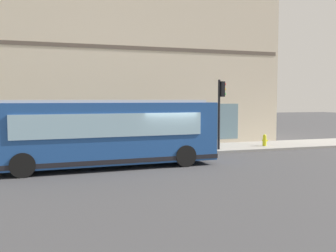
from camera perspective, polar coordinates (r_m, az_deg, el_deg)
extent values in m
plane|color=#38383A|center=(18.00, -0.30, -5.87)|extent=(120.00, 120.00, 0.00)
cube|color=gray|center=(22.22, -3.82, -3.79)|extent=(3.70, 40.00, 0.15)
cube|color=beige|center=(27.12, -6.58, 9.54)|extent=(6.52, 20.62, 11.42)
cube|color=brown|center=(24.17, -5.08, 11.59)|extent=(0.36, 20.21, 0.24)
cube|color=slate|center=(23.91, -4.96, 0.43)|extent=(0.12, 14.43, 2.40)
cube|color=#1E478C|center=(17.44, -9.22, -0.94)|extent=(2.92, 10.10, 2.70)
cube|color=silver|center=(17.38, -9.28, 3.70)|extent=(2.50, 9.08, 0.12)
cube|color=#8CB2C6|center=(18.66, -10.00, 0.60)|extent=(0.40, 8.20, 1.00)
cube|color=#8CB2C6|center=(16.17, -8.36, 0.10)|extent=(0.40, 8.20, 1.00)
cube|color=black|center=(17.58, -9.18, -4.74)|extent=(2.96, 10.14, 0.20)
cylinder|color=black|center=(18.38, -21.01, -4.36)|extent=(0.34, 1.01, 1.00)
cylinder|color=black|center=(16.10, -21.08, -5.51)|extent=(0.34, 1.01, 1.00)
cylinder|color=black|center=(19.59, -0.04, -3.58)|extent=(0.34, 1.01, 1.00)
cylinder|color=black|center=(17.48, 2.61, -4.51)|extent=(0.34, 1.01, 1.00)
cylinder|color=black|center=(22.41, 7.68, 1.70)|extent=(0.14, 0.14, 4.10)
cube|color=black|center=(22.48, 8.15, 5.52)|extent=(0.32, 0.24, 0.90)
sphere|color=red|center=(22.55, 8.46, 6.23)|extent=(0.20, 0.20, 0.20)
sphere|color=yellow|center=(22.54, 8.45, 5.51)|extent=(0.20, 0.20, 0.20)
sphere|color=green|center=(22.53, 8.44, 4.80)|extent=(0.20, 0.20, 0.20)
cylinder|color=gold|center=(24.77, 14.33, -2.28)|extent=(0.24, 0.24, 0.55)
sphere|color=gold|center=(24.74, 14.35, -1.47)|extent=(0.22, 0.22, 0.22)
cylinder|color=gold|center=(24.86, 14.66, -2.15)|extent=(0.10, 0.12, 0.10)
cylinder|color=gold|center=(24.91, 14.12, -2.13)|extent=(0.12, 0.10, 0.10)
cylinder|color=#B23338|center=(21.35, -21.11, -3.07)|extent=(0.14, 0.14, 0.81)
cylinder|color=#B23338|center=(21.46, -20.73, -3.03)|extent=(0.14, 0.14, 0.81)
cylinder|color=#3359A5|center=(21.33, -20.96, -1.12)|extent=(0.32, 0.32, 0.64)
sphere|color=#9E704C|center=(21.30, -20.99, 0.04)|extent=(0.22, 0.22, 0.22)
cylinder|color=silver|center=(20.86, -17.18, -3.08)|extent=(0.14, 0.14, 0.86)
cylinder|color=silver|center=(20.78, -16.73, -3.10)|extent=(0.14, 0.14, 0.86)
cylinder|color=gold|center=(20.74, -17.00, -0.99)|extent=(0.32, 0.32, 0.68)
sphere|color=#9E704C|center=(20.70, -17.02, 0.26)|extent=(0.23, 0.23, 0.23)
cylinder|color=black|center=(23.17, 5.43, -2.32)|extent=(0.14, 0.14, 0.78)
cylinder|color=black|center=(23.11, 5.86, -2.34)|extent=(0.14, 0.14, 0.78)
cylinder|color=#99994C|center=(23.07, 5.66, -0.61)|extent=(0.32, 0.32, 0.62)
sphere|color=brown|center=(23.04, 5.66, 0.41)|extent=(0.21, 0.21, 0.21)
cylinder|color=#3359A5|center=(21.96, -4.92, -2.57)|extent=(0.14, 0.14, 0.85)
cylinder|color=#3359A5|center=(21.79, -5.11, -2.62)|extent=(0.14, 0.14, 0.85)
cylinder|color=black|center=(21.80, -5.03, -0.60)|extent=(0.32, 0.32, 0.68)
sphere|color=brown|center=(21.77, -5.03, 0.59)|extent=(0.23, 0.23, 0.23)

